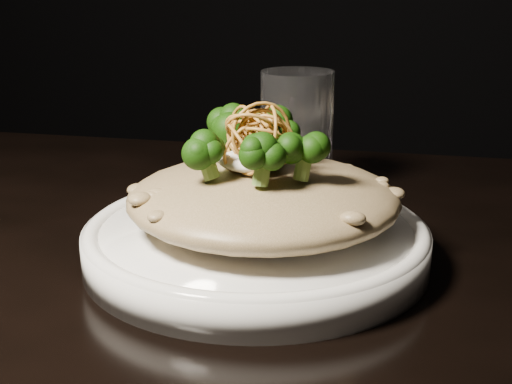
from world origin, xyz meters
TOP-DOWN VIEW (x-y plane):
  - table at (0.00, 0.00)m, footprint 1.10×0.80m
  - plate at (0.05, 0.04)m, footprint 0.26×0.26m
  - risotto at (0.05, 0.05)m, footprint 0.21×0.21m
  - broccoli at (0.05, 0.04)m, footprint 0.12×0.12m
  - cheese at (0.05, 0.04)m, footprint 0.05×0.05m
  - shallots at (0.05, 0.04)m, footprint 0.05×0.05m
  - drinking_glass at (0.05, 0.21)m, footprint 0.09×0.09m

SIDE VIEW (x-z plane):
  - table at x=0.00m, z-range 0.29..1.04m
  - plate at x=0.05m, z-range 0.75..0.78m
  - risotto at x=0.05m, z-range 0.78..0.82m
  - drinking_glass at x=0.05m, z-range 0.75..0.87m
  - cheese at x=0.05m, z-range 0.82..0.84m
  - broccoli at x=0.05m, z-range 0.82..0.87m
  - shallots at x=0.05m, z-range 0.84..0.87m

